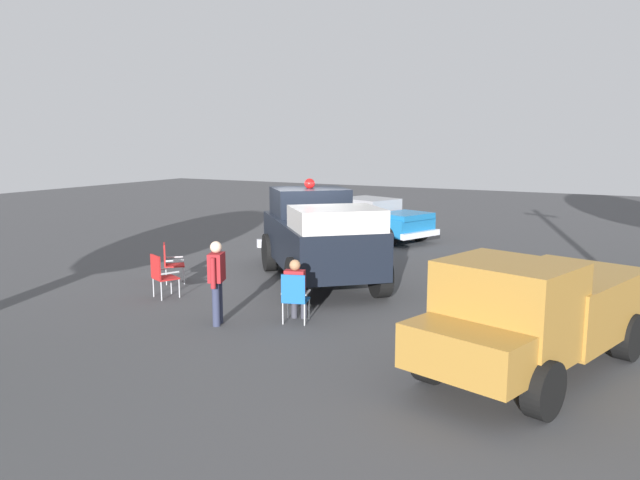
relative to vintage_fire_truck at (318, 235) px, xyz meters
The scene contains 9 objects.
ground_plane 1.28m from the vintage_fire_truck, ahead, with size 60.00×60.00×0.00m, color #424244.
vintage_fire_truck is the anchor object (origin of this frame).
classic_hot_rod 7.13m from the vintage_fire_truck, 78.59° to the right, with size 4.73×3.24×1.46m.
parked_pickup 7.20m from the vintage_fire_truck, 146.71° to the left, with size 3.10×5.11×1.90m.
lawn_chair_near_truck 3.84m from the vintage_fire_truck, 111.58° to the left, with size 0.62×0.62×1.02m.
lawn_chair_by_car 3.82m from the vintage_fire_truck, 32.09° to the left, with size 0.69×0.69×1.02m.
lawn_chair_spare 4.06m from the vintage_fire_truck, 54.34° to the left, with size 0.65×0.65×1.02m.
spectator_seated 3.69m from the vintage_fire_truck, 111.69° to the left, with size 0.52×0.62×1.29m.
spectator_standing 4.30m from the vintage_fire_truck, 91.02° to the left, with size 0.40×0.63×1.68m.
Camera 1 is at (-7.99, 13.83, 3.68)m, focal length 35.01 mm.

